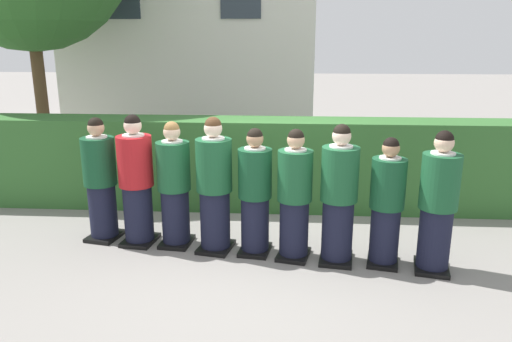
{
  "coord_description": "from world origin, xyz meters",
  "views": [
    {
      "loc": [
        0.37,
        -5.63,
        2.61
      ],
      "look_at": [
        0.0,
        0.0,
        1.05
      ],
      "focal_mm": 34.51,
      "sensor_mm": 36.0,
      "label": 1
    }
  ],
  "objects_px": {
    "student_in_red_blazer": "(136,183)",
    "student_front_row_3": "(214,188)",
    "student_front_row_8": "(438,206)",
    "student_front_row_0": "(101,182)",
    "student_front_row_7": "(387,206)",
    "student_front_row_2": "(174,188)",
    "student_front_row_6": "(339,198)",
    "student_front_row_4": "(255,195)",
    "student_front_row_5": "(295,198)"
  },
  "relations": [
    {
      "from": "student_front_row_0",
      "to": "student_front_row_4",
      "type": "xyz_separation_m",
      "value": [
        2.03,
        -0.31,
        -0.03
      ]
    },
    {
      "from": "student_in_red_blazer",
      "to": "student_front_row_8",
      "type": "height_order",
      "value": "student_in_red_blazer"
    },
    {
      "from": "student_front_row_0",
      "to": "student_front_row_4",
      "type": "distance_m",
      "value": 2.05
    },
    {
      "from": "student_front_row_2",
      "to": "student_front_row_7",
      "type": "xyz_separation_m",
      "value": [
        2.56,
        -0.39,
        -0.04
      ]
    },
    {
      "from": "student_front_row_4",
      "to": "student_front_row_5",
      "type": "height_order",
      "value": "student_front_row_5"
    },
    {
      "from": "student_in_red_blazer",
      "to": "student_front_row_2",
      "type": "distance_m",
      "value": 0.49
    },
    {
      "from": "student_front_row_4",
      "to": "student_front_row_6",
      "type": "xyz_separation_m",
      "value": [
        0.99,
        -0.18,
        0.05
      ]
    },
    {
      "from": "student_front_row_0",
      "to": "student_front_row_7",
      "type": "relative_size",
      "value": 1.07
    },
    {
      "from": "student_in_red_blazer",
      "to": "student_front_row_3",
      "type": "bearing_deg",
      "value": -8.4
    },
    {
      "from": "student_front_row_4",
      "to": "student_front_row_7",
      "type": "distance_m",
      "value": 1.55
    },
    {
      "from": "student_front_row_2",
      "to": "student_front_row_4",
      "type": "bearing_deg",
      "value": -9.72
    },
    {
      "from": "student_front_row_4",
      "to": "student_front_row_5",
      "type": "xyz_separation_m",
      "value": [
        0.48,
        -0.11,
        0.01
      ]
    },
    {
      "from": "student_front_row_3",
      "to": "student_front_row_6",
      "type": "height_order",
      "value": "student_front_row_3"
    },
    {
      "from": "student_front_row_8",
      "to": "student_front_row_0",
      "type": "bearing_deg",
      "value": 170.95
    },
    {
      "from": "student_in_red_blazer",
      "to": "student_front_row_7",
      "type": "relative_size",
      "value": 1.1
    },
    {
      "from": "student_in_red_blazer",
      "to": "student_front_row_8",
      "type": "bearing_deg",
      "value": -8.68
    },
    {
      "from": "student_in_red_blazer",
      "to": "student_front_row_2",
      "type": "bearing_deg",
      "value": -2.92
    },
    {
      "from": "student_front_row_0",
      "to": "student_in_red_blazer",
      "type": "relative_size",
      "value": 0.97
    },
    {
      "from": "student_front_row_2",
      "to": "student_front_row_6",
      "type": "height_order",
      "value": "student_front_row_6"
    },
    {
      "from": "student_front_row_2",
      "to": "student_front_row_3",
      "type": "relative_size",
      "value": 0.95
    },
    {
      "from": "student_front_row_2",
      "to": "student_front_row_4",
      "type": "relative_size",
      "value": 1.02
    },
    {
      "from": "student_front_row_0",
      "to": "student_in_red_blazer",
      "type": "distance_m",
      "value": 0.52
    },
    {
      "from": "student_front_row_4",
      "to": "student_front_row_8",
      "type": "xyz_separation_m",
      "value": [
        2.06,
        -0.35,
        0.03
      ]
    },
    {
      "from": "student_in_red_blazer",
      "to": "student_front_row_3",
      "type": "height_order",
      "value": "student_front_row_3"
    },
    {
      "from": "student_front_row_2",
      "to": "student_front_row_7",
      "type": "bearing_deg",
      "value": -8.73
    },
    {
      "from": "student_in_red_blazer",
      "to": "student_front_row_4",
      "type": "relative_size",
      "value": 1.07
    },
    {
      "from": "student_front_row_3",
      "to": "student_front_row_4",
      "type": "distance_m",
      "value": 0.51
    },
    {
      "from": "student_front_row_4",
      "to": "student_front_row_8",
      "type": "bearing_deg",
      "value": -9.51
    },
    {
      "from": "student_front_row_3",
      "to": "student_front_row_5",
      "type": "distance_m",
      "value": 0.99
    },
    {
      "from": "student_front_row_0",
      "to": "student_front_row_8",
      "type": "xyz_separation_m",
      "value": [
        4.09,
        -0.65,
        0.0
      ]
    },
    {
      "from": "student_front_row_7",
      "to": "student_front_row_8",
      "type": "relative_size",
      "value": 0.93
    },
    {
      "from": "student_front_row_8",
      "to": "student_front_row_2",
      "type": "bearing_deg",
      "value": 170.42
    },
    {
      "from": "student_front_row_6",
      "to": "student_front_row_3",
      "type": "bearing_deg",
      "value": 171.17
    },
    {
      "from": "student_front_row_6",
      "to": "student_front_row_5",
      "type": "bearing_deg",
      "value": 171.62
    },
    {
      "from": "student_front_row_3",
      "to": "student_front_row_5",
      "type": "xyz_separation_m",
      "value": [
        0.98,
        -0.16,
        -0.05
      ]
    },
    {
      "from": "student_front_row_5",
      "to": "student_front_row_7",
      "type": "height_order",
      "value": "student_front_row_5"
    },
    {
      "from": "student_front_row_0",
      "to": "student_front_row_7",
      "type": "distance_m",
      "value": 3.59
    },
    {
      "from": "student_front_row_0",
      "to": "student_front_row_3",
      "type": "bearing_deg",
      "value": -9.49
    },
    {
      "from": "student_front_row_2",
      "to": "student_front_row_6",
      "type": "xyz_separation_m",
      "value": [
        2.01,
        -0.36,
        0.03
      ]
    },
    {
      "from": "student_front_row_7",
      "to": "student_front_row_5",
      "type": "bearing_deg",
      "value": 173.96
    },
    {
      "from": "student_front_row_0",
      "to": "student_front_row_4",
      "type": "relative_size",
      "value": 1.04
    },
    {
      "from": "student_front_row_3",
      "to": "student_front_row_5",
      "type": "bearing_deg",
      "value": -9.07
    },
    {
      "from": "student_front_row_0",
      "to": "student_front_row_8",
      "type": "relative_size",
      "value": 1.0
    },
    {
      "from": "student_front_row_2",
      "to": "student_front_row_3",
      "type": "xyz_separation_m",
      "value": [
        0.53,
        -0.13,
        0.04
      ]
    },
    {
      "from": "student_front_row_4",
      "to": "student_front_row_5",
      "type": "relative_size",
      "value": 0.99
    },
    {
      "from": "student_in_red_blazer",
      "to": "student_front_row_8",
      "type": "distance_m",
      "value": 3.62
    },
    {
      "from": "student_in_red_blazer",
      "to": "student_front_row_3",
      "type": "xyz_separation_m",
      "value": [
        1.02,
        -0.15,
        0.0
      ]
    },
    {
      "from": "student_front_row_4",
      "to": "student_front_row_6",
      "type": "distance_m",
      "value": 1.0
    },
    {
      "from": "student_front_row_3",
      "to": "student_front_row_7",
      "type": "xyz_separation_m",
      "value": [
        2.03,
        -0.27,
        -0.08
      ]
    },
    {
      "from": "student_front_row_7",
      "to": "student_front_row_6",
      "type": "bearing_deg",
      "value": 176.17
    }
  ]
}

